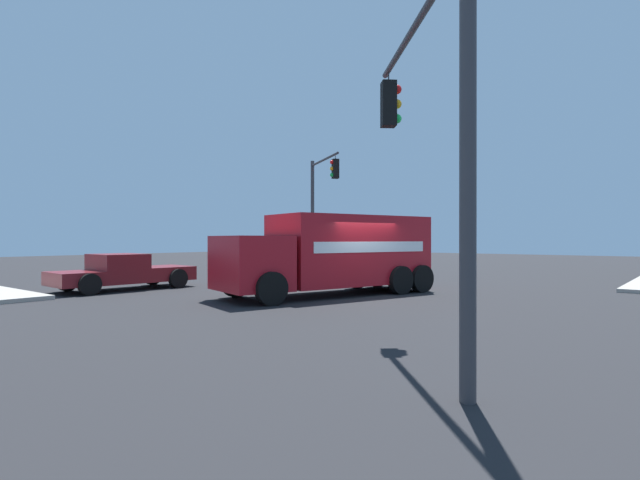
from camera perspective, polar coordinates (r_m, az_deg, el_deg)
ground_plane at (r=16.62m, az=3.95°, el=-6.62°), size 100.00×100.00×0.00m
delivery_truck at (r=16.88m, az=1.71°, el=-1.58°), size 4.71×8.14×2.77m
traffic_light_primary at (r=26.06m, az=-0.08°, el=5.01°), size 3.64×2.45×6.36m
traffic_light_secondary at (r=7.75m, az=12.80°, el=14.28°), size 3.42×3.65×5.78m
pickup_maroon at (r=20.03m, az=-22.30°, el=-3.39°), size 2.47×5.30×1.38m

